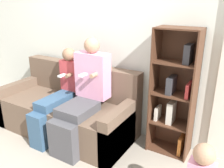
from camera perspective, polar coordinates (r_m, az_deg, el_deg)
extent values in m
plane|color=#9E9384|center=(2.98, -11.25, -17.12)|extent=(14.00, 14.00, 0.00)
cube|color=silver|center=(3.22, -0.84, 10.95)|extent=(10.00, 0.06, 2.55)
cube|color=brown|center=(3.33, -11.89, -8.26)|extent=(1.88, 0.68, 0.46)
cube|color=brown|center=(3.52, -7.46, -2.27)|extent=(1.88, 0.18, 0.91)
cube|color=brown|center=(3.90, -21.53, -3.84)|extent=(0.13, 0.68, 0.59)
cube|color=brown|center=(2.83, 1.50, -11.58)|extent=(0.13, 0.68, 0.59)
cube|color=#47474C|center=(2.85, -11.70, -13.36)|extent=(0.37, 0.12, 0.46)
cube|color=#47474C|center=(2.90, -8.23, -6.05)|extent=(0.37, 0.46, 0.11)
cube|color=#E599BC|center=(3.02, -4.65, 2.13)|extent=(0.43, 0.19, 0.58)
sphere|color=tan|center=(2.92, -4.86, 9.26)|extent=(0.20, 0.20, 0.20)
cylinder|color=tan|center=(2.82, -4.45, 2.08)|extent=(0.05, 0.10, 0.05)
cube|color=white|center=(2.85, -6.98, 2.19)|extent=(0.05, 0.12, 0.02)
cube|color=#335170|center=(3.11, -17.40, -10.88)|extent=(0.23, 0.12, 0.46)
cube|color=#335170|center=(3.18, -13.58, -4.03)|extent=(0.23, 0.54, 0.11)
cube|color=#B73D42|center=(3.31, -10.03, 2.08)|extent=(0.27, 0.12, 0.42)
sphere|color=#8C664C|center=(3.24, -10.34, 7.02)|extent=(0.18, 0.18, 0.18)
cylinder|color=#8C664C|center=(3.17, -10.35, 2.06)|extent=(0.05, 0.10, 0.05)
cube|color=white|center=(3.19, -11.94, 2.03)|extent=(0.05, 0.12, 0.02)
sphere|color=tan|center=(2.05, 21.32, -15.45)|extent=(0.18, 0.18, 0.18)
cube|color=#4C2D1E|center=(2.86, 10.08, -1.50)|extent=(0.02, 0.31, 1.49)
cube|color=#4C2D1E|center=(2.75, 19.14, -3.27)|extent=(0.02, 0.31, 1.49)
cube|color=#4C2D1E|center=(2.92, 15.36, -1.43)|extent=(0.48, 0.02, 1.49)
cube|color=#4C2D1E|center=(3.14, 13.32, -14.94)|extent=(0.45, 0.27, 0.02)
cube|color=#4C2D1E|center=(2.95, 13.89, -9.03)|extent=(0.45, 0.27, 0.02)
cube|color=#4C2D1E|center=(2.79, 14.51, -2.37)|extent=(0.45, 0.27, 0.02)
cube|color=#4C2D1E|center=(2.68, 15.19, 4.95)|extent=(0.45, 0.27, 0.02)
cube|color=#4C2D1E|center=(2.61, 15.93, 12.79)|extent=(0.45, 0.27, 0.02)
cube|color=beige|center=(2.89, 14.08, -6.57)|extent=(0.07, 0.18, 0.26)
cube|color=#333338|center=(2.76, 14.07, -0.20)|extent=(0.07, 0.21, 0.20)
cube|color=#333338|center=(2.91, 13.91, -7.47)|extent=(0.04, 0.18, 0.16)
cube|color=beige|center=(2.95, 10.94, -6.77)|extent=(0.03, 0.16, 0.16)
cube|color=orange|center=(3.05, 16.28, -13.77)|extent=(0.04, 0.18, 0.22)
cube|color=#C63838|center=(2.72, 18.08, -1.30)|extent=(0.04, 0.22, 0.16)
cube|color=#333338|center=(2.63, 17.92, 6.91)|extent=(0.07, 0.18, 0.21)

